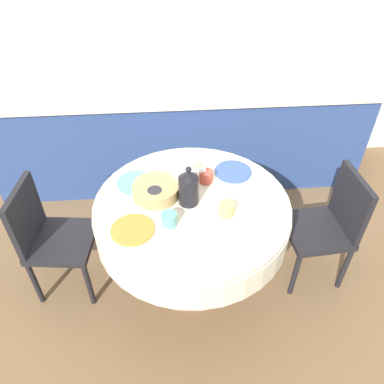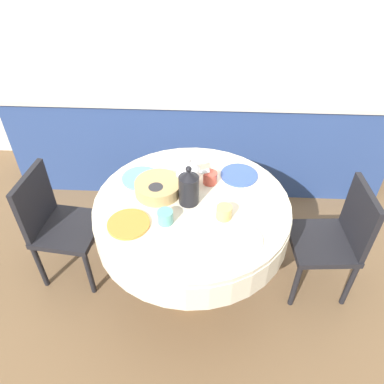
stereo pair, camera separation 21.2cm
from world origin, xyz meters
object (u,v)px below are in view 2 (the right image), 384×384
Objects in this scene: chair_left at (335,236)px; coffee_carafe at (189,187)px; teapot at (188,173)px; chair_right at (56,222)px.

chair_left is 3.31× the size of coffee_carafe.
chair_left is 4.07× the size of teapot.
chair_left is at bearing 95.31° from chair_right.
teapot reaches higher than chair_left.
coffee_carafe is (0.89, -0.10, 0.42)m from chair_right.
coffee_carafe is (-0.93, -0.06, 0.42)m from chair_left.
teapot is at bearing 100.94° from chair_right.
coffee_carafe is at bearing -86.08° from teapot.
chair_left is at bearing 3.64° from coffee_carafe.
coffee_carafe reaches higher than teapot.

